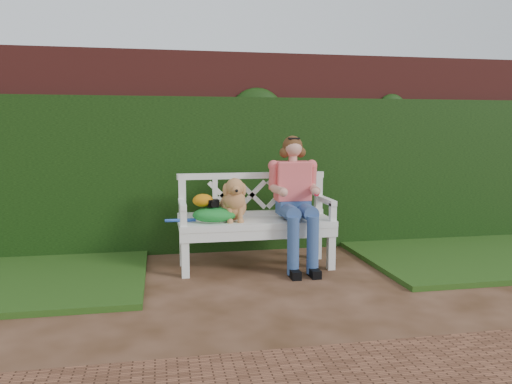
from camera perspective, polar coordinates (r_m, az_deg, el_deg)
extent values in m
plane|color=#341E0D|center=(4.14, 2.93, -11.89)|extent=(60.00, 60.00, 0.00)
cube|color=maroon|center=(5.78, -1.53, 4.66)|extent=(10.00, 0.30, 2.20)
cube|color=#1D3E10|center=(5.58, -1.15, 2.00)|extent=(10.00, 0.18, 1.70)
cube|color=#153810|center=(5.92, 24.00, -6.42)|extent=(2.60, 2.00, 0.05)
cube|color=black|center=(4.74, -4.95, -1.27)|extent=(0.12, 0.10, 0.07)
ellipsoid|color=#C3730C|center=(4.74, -6.08, -0.96)|extent=(0.23, 0.20, 0.12)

